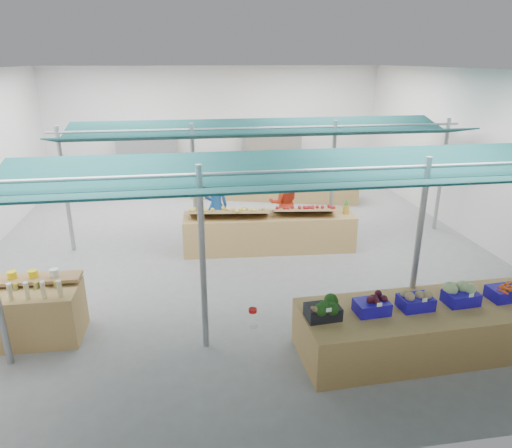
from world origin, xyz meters
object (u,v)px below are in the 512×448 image
object	(u,v)px
bottle_shelf	(18,313)
crate_stack	(468,314)
vendor_right	(284,203)
fruit_counter	(269,232)
vendor_left	(216,206)
veg_counter	(425,328)

from	to	relation	value
bottle_shelf	crate_stack	xyz separation A→B (m)	(7.51, -0.88, -0.20)
bottle_shelf	vendor_right	bearing A→B (deg)	39.52
fruit_counter	vendor_left	xyz separation A→B (m)	(-1.20, 1.10, 0.38)
crate_stack	fruit_counter	bearing A→B (deg)	124.30
veg_counter	fruit_counter	distance (m)	4.77
fruit_counter	vendor_right	distance (m)	1.31
fruit_counter	vendor_left	distance (m)	1.67
vendor_left	veg_counter	bearing A→B (deg)	120.98
bottle_shelf	vendor_left	distance (m)	5.55
fruit_counter	veg_counter	bearing A→B (deg)	-65.74
crate_stack	vendor_right	xyz separation A→B (m)	(-2.14, 5.11, 0.54)
bottle_shelf	veg_counter	distance (m)	6.59
veg_counter	vendor_left	xyz separation A→B (m)	(-2.89, 5.56, 0.43)
fruit_counter	crate_stack	bearing A→B (deg)	-52.14
veg_counter	crate_stack	distance (m)	1.15
vendor_right	fruit_counter	bearing A→B (deg)	64.94
bottle_shelf	vendor_left	world-z (taller)	vendor_left
crate_stack	bottle_shelf	bearing A→B (deg)	173.30
veg_counter	crate_stack	xyz separation A→B (m)	(1.05, 0.45, -0.11)
crate_stack	vendor_left	size ratio (longest dim) A/B	0.34
bottle_shelf	veg_counter	size ratio (longest dim) A/B	0.51
vendor_right	bottle_shelf	bearing A→B (deg)	41.77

